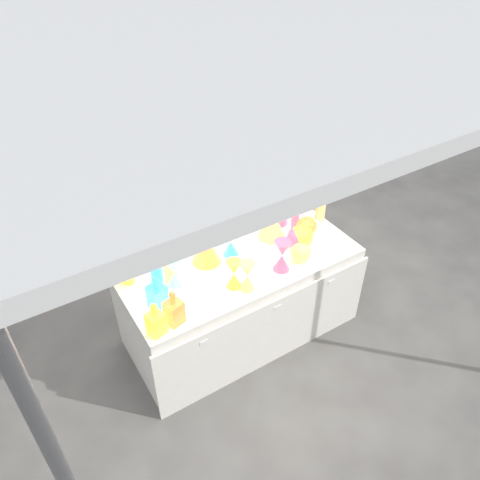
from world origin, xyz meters
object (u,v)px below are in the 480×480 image
cardboard_box_closed (91,187)px  globe_0 (301,238)px  bottle_0 (119,265)px  decanter_0 (155,319)px  display_table (241,297)px

cardboard_box_closed → globe_0: size_ratio=2.85×
cardboard_box_closed → bottle_0: 2.45m
bottle_0 → globe_0: bottle_0 is taller
decanter_0 → bottle_0: bearing=74.9°
cardboard_box_closed → decanter_0: bearing=-118.0°
globe_0 → display_table: bearing=171.2°
cardboard_box_closed → decanter_0: (-0.39, -2.89, 0.68)m
bottle_0 → globe_0: (1.33, -0.35, -0.07)m
cardboard_box_closed → decanter_0: size_ratio=2.14×
display_table → bottle_0: bearing=161.8°
cardboard_box_closed → bottle_0: size_ratio=1.85×
bottle_0 → display_table: bearing=-18.2°
display_table → decanter_0: decanter_0 is taller
display_table → bottle_0: bottle_0 is taller
cardboard_box_closed → display_table: bearing=-101.1°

